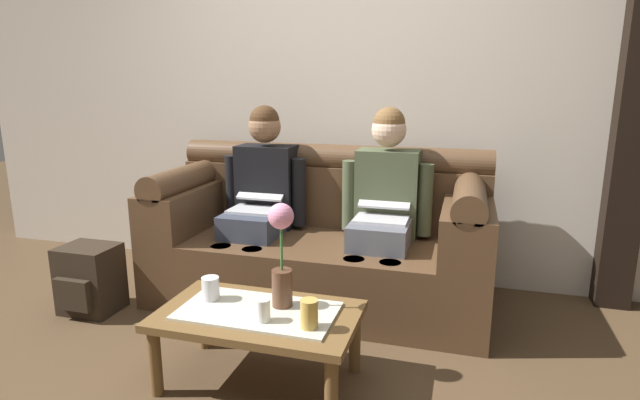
# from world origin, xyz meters

# --- Properties ---
(ground_plane) EXTENTS (14.00, 14.00, 0.00)m
(ground_plane) POSITION_xyz_m (0.00, 0.00, 0.00)
(ground_plane) COLOR #4C3823
(back_wall_patterned) EXTENTS (6.00, 0.12, 2.90)m
(back_wall_patterned) POSITION_xyz_m (0.00, 1.70, 1.45)
(back_wall_patterned) COLOR beige
(back_wall_patterned) RESTS_ON ground_plane
(timber_pillar) EXTENTS (0.20, 0.20, 2.90)m
(timber_pillar) POSITION_xyz_m (1.78, 1.58, 1.45)
(timber_pillar) COLOR black
(timber_pillar) RESTS_ON ground_plane
(couch) EXTENTS (2.06, 0.88, 0.96)m
(couch) POSITION_xyz_m (-0.00, 1.17, 0.37)
(couch) COLOR #513823
(couch) RESTS_ON ground_plane
(person_left) EXTENTS (0.56, 0.67, 1.22)m
(person_left) POSITION_xyz_m (-0.40, 1.17, 0.66)
(person_left) COLOR #383D4C
(person_left) RESTS_ON ground_plane
(person_right) EXTENTS (0.56, 0.67, 1.22)m
(person_right) POSITION_xyz_m (0.40, 1.17, 0.66)
(person_right) COLOR #595B66
(person_right) RESTS_ON ground_plane
(coffee_table) EXTENTS (0.91, 0.54, 0.36)m
(coffee_table) POSITION_xyz_m (0.00, 0.15, 0.31)
(coffee_table) COLOR brown
(coffee_table) RESTS_ON ground_plane
(flower_vase) EXTENTS (0.12, 0.12, 0.48)m
(flower_vase) POSITION_xyz_m (0.09, 0.22, 0.62)
(flower_vase) COLOR brown
(flower_vase) RESTS_ON coffee_table
(cup_near_left) EXTENTS (0.08, 0.08, 0.11)m
(cup_near_left) POSITION_xyz_m (-0.26, 0.19, 0.42)
(cup_near_left) COLOR silver
(cup_near_left) RESTS_ON coffee_table
(cup_near_right) EXTENTS (0.06, 0.06, 0.10)m
(cup_near_right) POSITION_xyz_m (0.07, 0.06, 0.41)
(cup_near_right) COLOR white
(cup_near_right) RESTS_ON coffee_table
(cup_far_center) EXTENTS (0.08, 0.08, 0.12)m
(cup_far_center) POSITION_xyz_m (0.27, 0.05, 0.43)
(cup_far_center) COLOR gold
(cup_far_center) RESTS_ON coffee_table
(backpack_left) EXTENTS (0.33, 0.31, 0.41)m
(backpack_left) POSITION_xyz_m (-1.28, 0.57, 0.20)
(backpack_left) COLOR #2D2319
(backpack_left) RESTS_ON ground_plane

